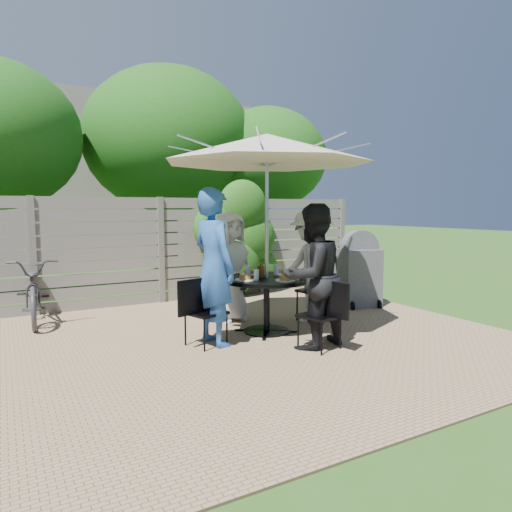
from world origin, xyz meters
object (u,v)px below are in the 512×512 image
person_left (214,267)px  person_front (312,277)px  chair_right (317,303)px  bicycle (34,289)px  chair_back (225,300)px  person_right (311,267)px  coffee_cup (262,271)px  plate_extra (292,277)px  patio_table (267,295)px  chair_front (320,329)px  person_back (230,267)px  glass_left (256,275)px  chair_left (205,326)px  plate_left (245,278)px  glass_right (276,270)px  plate_right (287,273)px  bbq_grill (359,272)px  glass_front (286,274)px  glass_back (248,271)px  plate_front (285,279)px  syrup_jug (261,272)px  umbrella (267,149)px  plate_back (250,273)px

person_left → person_front: (0.96, -0.68, -0.09)m
chair_right → bicycle: (-3.60, 2.00, 0.20)m
chair_back → person_right: person_right is taller
coffee_cup → plate_extra: bearing=-71.4°
patio_table → chair_front: bearing=-80.0°
person_left → person_right: (1.64, 0.29, -0.13)m
person_front → plate_extra: 0.57m
person_back → bicycle: (-2.50, 1.35, -0.32)m
chair_right → glass_left: size_ratio=6.73×
person_left → coffee_cup: 0.97m
person_back → chair_left: person_back is taller
plate_left → plate_extra: (0.58, -0.20, 0.00)m
glass_right → bicycle: bicycle is taller
chair_front → plate_right: bearing=-24.6°
person_right → bbq_grill: size_ratio=1.27×
person_left → glass_front: person_left is taller
chair_left → glass_back: glass_back is taller
glass_front → person_right: bearing=29.6°
plate_front → plate_extra: bearing=28.3°
plate_left → plate_front: 0.51m
bicycle → coffee_cup: bearing=-32.1°
plate_right → bbq_grill: 1.91m
syrup_jug → plate_front: bearing=-71.8°
person_front → person_right: person_front is taller
plate_left → person_right: bearing=9.9°
plate_left → plate_extra: same height
coffee_cup → plate_front: bearing=-89.9°
chair_right → bicycle: size_ratio=0.51×
plate_front → syrup_jug: 0.42m
chair_left → glass_left: bearing=-15.9°
umbrella → plate_extra: 1.68m
patio_table → glass_back: (-0.15, 0.24, 0.30)m
chair_back → person_front: bearing=7.4°
patio_table → syrup_jug: (-0.07, 0.04, 0.31)m
plate_back → glass_right: glass_right is taller
chair_left → glass_back: (0.80, 0.41, 0.56)m
glass_front → glass_right: (0.09, 0.39, 0.00)m
person_left → plate_right: bearing=-90.0°
patio_table → chair_left: size_ratio=1.56×
person_front → bicycle: person_front is taller
umbrella → chair_right: 2.34m
bbq_grill → bicycle: bearing=175.7°
bicycle → plate_front: bearing=-39.6°
glass_back → umbrella: bearing=-58.1°
glass_back → glass_left: (-0.09, -0.39, 0.00)m
chair_left → bbq_grill: size_ratio=0.65×
patio_table → glass_front: size_ratio=9.41×
person_front → glass_left: bearing=-70.3°
umbrella → chair_right: umbrella is taller
patio_table → chair_left: bearing=-170.0°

